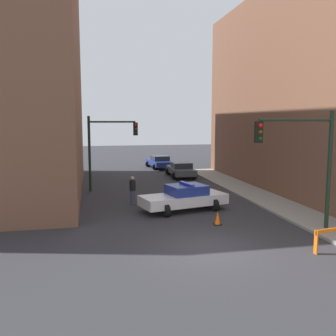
% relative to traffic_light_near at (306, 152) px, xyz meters
% --- Properties ---
extents(ground_plane, '(120.00, 120.00, 0.00)m').
position_rel_traffic_light_near_xyz_m(ground_plane, '(-4.73, -1.23, -3.53)').
color(ground_plane, '#2D2D33').
extents(traffic_light_near, '(3.64, 0.35, 5.20)m').
position_rel_traffic_light_near_xyz_m(traffic_light_near, '(0.00, 0.00, 0.00)').
color(traffic_light_near, black).
rests_on(traffic_light_near, sidewalk_right).
extents(traffic_light_far, '(3.44, 0.35, 5.20)m').
position_rel_traffic_light_near_xyz_m(traffic_light_far, '(-8.03, 11.75, -0.13)').
color(traffic_light_far, black).
rests_on(traffic_light_far, ground_plane).
extents(police_car, '(5.00, 3.04, 1.52)m').
position_rel_traffic_light_near_xyz_m(police_car, '(-4.13, 4.97, -2.81)').
color(police_car, white).
rests_on(police_car, ground_plane).
extents(parked_car_near, '(2.33, 4.33, 1.31)m').
position_rel_traffic_light_near_xyz_m(parked_car_near, '(-1.38, 16.73, -2.86)').
color(parked_car_near, '#474C51').
rests_on(parked_car_near, ground_plane).
extents(parked_car_mid, '(2.56, 4.46, 1.31)m').
position_rel_traffic_light_near_xyz_m(parked_car_mid, '(-2.10, 23.00, -2.86)').
color(parked_car_mid, navy).
rests_on(parked_car_mid, ground_plane).
extents(pedestrian_crossing, '(0.39, 0.39, 1.66)m').
position_rel_traffic_light_near_xyz_m(pedestrian_crossing, '(-6.72, 7.01, -2.67)').
color(pedestrian_crossing, '#474C66').
rests_on(pedestrian_crossing, ground_plane).
extents(barrier_back, '(1.58, 0.43, 0.90)m').
position_rel_traffic_light_near_xyz_m(barrier_back, '(-0.36, -2.47, -2.91)').
color(barrier_back, orange).
rests_on(barrier_back, ground_plane).
extents(traffic_cone, '(0.36, 0.36, 0.66)m').
position_rel_traffic_light_near_xyz_m(traffic_cone, '(-3.29, 1.87, -3.21)').
color(traffic_cone, black).
rests_on(traffic_cone, ground_plane).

